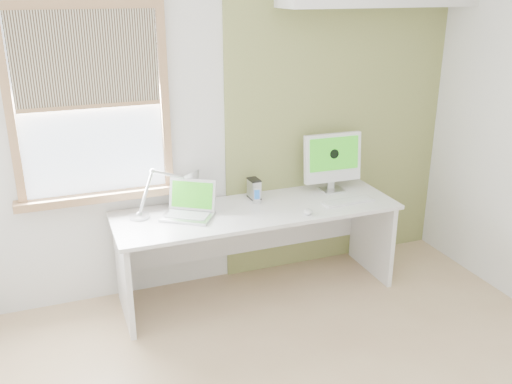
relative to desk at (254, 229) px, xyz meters
name	(u,v)px	position (x,y,z in m)	size (l,w,h in m)	color
room	(328,204)	(-0.14, -1.44, 0.77)	(4.04, 3.54, 2.64)	tan
accent_wall	(338,118)	(0.86, 0.30, 0.77)	(2.00, 0.02, 2.60)	olive
window	(90,107)	(-1.14, 0.27, 1.01)	(1.20, 0.14, 1.42)	#A87C53
desk	(254,229)	(0.00, 0.00, 0.00)	(2.20, 0.70, 0.73)	white
desk_lamp	(183,186)	(-0.53, 0.13, 0.38)	(0.65, 0.28, 0.36)	silver
laptop	(190,207)	(-0.52, 0.00, 0.26)	(0.46, 0.44, 0.25)	silver
phone_dock	(257,199)	(0.04, 0.06, 0.23)	(0.07, 0.07, 0.12)	silver
external_drive	(254,189)	(0.06, 0.16, 0.28)	(0.08, 0.13, 0.16)	silver
imac	(333,159)	(0.73, 0.11, 0.47)	(0.50, 0.17, 0.49)	silver
keyboard	(348,201)	(0.72, -0.19, 0.20)	(0.43, 0.14, 0.02)	white
mouse	(308,212)	(0.32, -0.29, 0.21)	(0.06, 0.11, 0.03)	white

